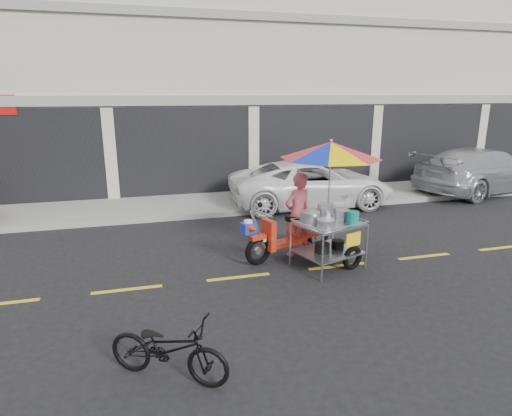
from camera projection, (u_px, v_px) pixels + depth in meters
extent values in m
plane|color=black|center=(337.00, 266.00, 8.48)|extent=(90.00, 90.00, 0.00)
cube|color=gray|center=(261.00, 199.00, 13.59)|extent=(45.00, 3.00, 0.15)
cube|color=beige|center=(228.00, 75.00, 17.22)|extent=(36.00, 8.00, 8.00)
cube|color=black|center=(254.00, 151.00, 14.13)|extent=(35.28, 0.06, 2.90)
cube|color=gray|center=(254.00, 100.00, 13.68)|extent=(36.00, 0.12, 0.30)
cube|color=gray|center=(254.00, 16.00, 13.03)|extent=(36.00, 0.12, 0.25)
cube|color=white|center=(506.00, 53.00, 20.89)|extent=(8.00, 7.00, 10.40)
cube|color=gold|center=(337.00, 266.00, 8.48)|extent=(42.00, 0.10, 0.01)
imported|color=white|center=(311.00, 184.00, 12.88)|extent=(5.00, 2.48, 1.36)
imported|color=#B1B4BA|center=(482.00, 170.00, 14.58)|extent=(5.61, 3.29, 1.53)
imported|color=black|center=(168.00, 348.00, 5.06)|extent=(1.60, 1.28, 0.81)
torus|color=black|center=(258.00, 251.00, 8.50)|extent=(0.60, 0.30, 0.59)
torus|color=black|center=(318.00, 237.00, 9.33)|extent=(0.60, 0.30, 0.59)
cylinder|color=#9EA0A5|center=(258.00, 251.00, 8.50)|extent=(0.16, 0.11, 0.15)
cylinder|color=#9EA0A5|center=(318.00, 237.00, 9.33)|extent=(0.16, 0.11, 0.15)
cube|color=red|center=(258.00, 237.00, 8.43)|extent=(0.36, 0.22, 0.08)
cylinder|color=#9EA0A5|center=(258.00, 230.00, 8.39)|extent=(0.38, 0.17, 0.84)
cube|color=red|center=(269.00, 235.00, 8.56)|extent=(0.23, 0.38, 0.63)
cube|color=red|center=(287.00, 242.00, 8.88)|extent=(0.88, 0.54, 0.08)
cube|color=red|center=(305.00, 227.00, 9.06)|extent=(0.83, 0.50, 0.42)
cube|color=black|center=(302.00, 217.00, 8.95)|extent=(0.72, 0.45, 0.10)
cylinder|color=#9EA0A5|center=(263.00, 214.00, 8.37)|extent=(0.22, 0.56, 0.04)
sphere|color=black|center=(260.00, 205.00, 8.54)|extent=(0.10, 0.10, 0.10)
cylinder|color=white|center=(263.00, 240.00, 8.51)|extent=(0.16, 0.16, 0.05)
cube|color=navy|center=(248.00, 228.00, 8.24)|extent=(0.33, 0.30, 0.21)
cylinder|color=white|center=(248.00, 222.00, 8.21)|extent=(0.21, 0.21, 0.05)
cone|color=red|center=(253.00, 229.00, 8.09)|extent=(0.25, 0.28, 0.19)
torus|color=black|center=(352.00, 258.00, 8.30)|extent=(0.49, 0.25, 0.48)
cylinder|color=#9EA0A5|center=(322.00, 259.00, 7.69)|extent=(0.05, 0.05, 0.89)
cylinder|color=#9EA0A5|center=(290.00, 244.00, 8.44)|extent=(0.05, 0.05, 0.89)
cylinder|color=#9EA0A5|center=(367.00, 247.00, 8.30)|extent=(0.05, 0.05, 0.89)
cylinder|color=#9EA0A5|center=(333.00, 234.00, 9.05)|extent=(0.05, 0.05, 0.89)
cube|color=#9EA0A5|center=(328.00, 251.00, 8.41)|extent=(1.38, 1.25, 0.03)
cube|color=#9EA0A5|center=(329.00, 224.00, 8.26)|extent=(1.38, 1.25, 0.04)
cylinder|color=#9EA0A5|center=(347.00, 227.00, 7.86)|extent=(1.10, 0.39, 0.03)
cylinder|color=#9EA0A5|center=(313.00, 215.00, 8.62)|extent=(1.10, 0.39, 0.03)
cylinder|color=#9EA0A5|center=(306.00, 225.00, 7.93)|extent=(0.32, 0.90, 0.03)
cylinder|color=#9EA0A5|center=(350.00, 216.00, 8.55)|extent=(0.32, 0.90, 0.03)
cylinder|color=#9EA0A5|center=(312.00, 245.00, 8.78)|extent=(0.29, 0.75, 0.04)
cylinder|color=#9EA0A5|center=(313.00, 220.00, 8.65)|extent=(0.29, 0.75, 0.04)
cube|color=yellow|center=(353.00, 240.00, 7.99)|extent=(0.35, 0.13, 0.26)
cylinder|color=#B7B7BC|center=(310.00, 218.00, 8.23)|extent=(0.49, 0.49, 0.20)
cylinder|color=#B7B7BC|center=(325.00, 212.00, 8.45)|extent=(0.40, 0.40, 0.30)
cylinder|color=#B7B7BC|center=(342.00, 215.00, 8.48)|extent=(0.37, 0.37, 0.16)
cylinder|color=#B7B7BC|center=(326.00, 224.00, 7.94)|extent=(0.42, 0.42, 0.13)
cylinder|color=#0D7869|center=(353.00, 217.00, 8.21)|extent=(0.29, 0.29, 0.23)
cylinder|color=black|center=(322.00, 248.00, 8.29)|extent=(0.37, 0.37, 0.19)
cylinder|color=black|center=(338.00, 244.00, 8.52)|extent=(0.32, 0.32, 0.17)
cylinder|color=#9EA0A5|center=(329.00, 183.00, 8.16)|extent=(0.03, 0.03, 1.56)
sphere|color=#9EA0A5|center=(331.00, 141.00, 7.95)|extent=(0.06, 0.06, 0.06)
imported|color=#B44852|center=(298.00, 215.00, 8.87)|extent=(0.74, 0.60, 1.77)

